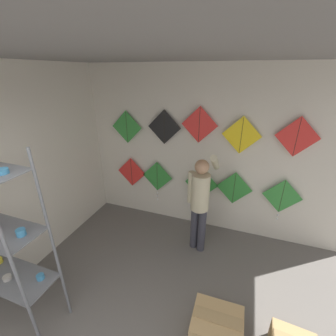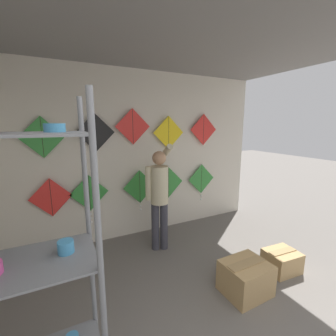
# 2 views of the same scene
# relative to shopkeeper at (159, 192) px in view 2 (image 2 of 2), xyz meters

# --- Properties ---
(back_panel) EXTENTS (4.83, 0.06, 2.80)m
(back_panel) POSITION_rel_shopkeeper_xyz_m (-0.17, 0.68, 0.47)
(back_panel) COLOR beige
(back_panel) RESTS_ON ground
(ceiling_slab) EXTENTS (4.83, 4.17, 0.04)m
(ceiling_slab) POSITION_rel_shopkeeper_xyz_m (-0.17, -1.04, 1.89)
(ceiling_slab) COLOR gray
(shopkeeper) EXTENTS (0.40, 0.52, 1.65)m
(shopkeeper) POSITION_rel_shopkeeper_xyz_m (0.00, 0.00, 0.00)
(shopkeeper) COLOR #383842
(shopkeeper) RESTS_ON ground
(cardboard_box) EXTENTS (0.52, 0.44, 0.38)m
(cardboard_box) POSITION_rel_shopkeeper_xyz_m (0.50, -1.31, -0.74)
(cardboard_box) COLOR tan
(cardboard_box) RESTS_ON ground
(cardboard_box_spare) EXTENTS (0.44, 0.38, 0.29)m
(cardboard_box_spare) POSITION_rel_shopkeeper_xyz_m (1.23, -1.23, -0.79)
(cardboard_box_spare) COLOR tan
(cardboard_box_spare) RESTS_ON ground
(kite_0) EXTENTS (0.58, 0.01, 0.58)m
(kite_0) POSITION_rel_shopkeeper_xyz_m (-1.46, 0.59, -0.05)
(kite_0) COLOR red
(kite_1) EXTENTS (0.58, 0.04, 0.79)m
(kite_1) POSITION_rel_shopkeeper_xyz_m (-0.93, 0.59, -0.09)
(kite_1) COLOR #338C38
(kite_2) EXTENTS (0.58, 0.04, 0.72)m
(kite_2) POSITION_rel_shopkeeper_xyz_m (-0.10, 0.59, -0.08)
(kite_2) COLOR #338C38
(kite_3) EXTENTS (0.58, 0.01, 0.58)m
(kite_3) POSITION_rel_shopkeeper_xyz_m (0.45, 0.59, -0.05)
(kite_3) COLOR #338C38
(kite_4) EXTENTS (0.58, 0.04, 0.72)m
(kite_4) POSITION_rel_shopkeeper_xyz_m (1.18, 0.59, -0.09)
(kite_4) COLOR #338C38
(kite_5) EXTENTS (0.58, 0.01, 0.58)m
(kite_5) POSITION_rel_shopkeeper_xyz_m (-1.50, 0.59, 0.82)
(kite_5) COLOR #338C38
(kite_6) EXTENTS (0.58, 0.01, 0.58)m
(kite_6) POSITION_rel_shopkeeper_xyz_m (-0.79, 0.59, 0.88)
(kite_6) COLOR black
(kite_7) EXTENTS (0.58, 0.01, 0.58)m
(kite_7) POSITION_rel_shopkeeper_xyz_m (-0.19, 0.59, 0.96)
(kite_7) COLOR red
(kite_8) EXTENTS (0.58, 0.01, 0.58)m
(kite_8) POSITION_rel_shopkeeper_xyz_m (0.45, 0.59, 0.85)
(kite_8) COLOR yellow
(kite_9) EXTENTS (0.58, 0.01, 0.58)m
(kite_9) POSITION_rel_shopkeeper_xyz_m (1.19, 0.59, 0.90)
(kite_9) COLOR red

